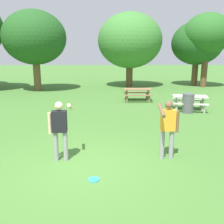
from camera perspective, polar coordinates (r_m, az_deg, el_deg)
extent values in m
plane|color=#447530|center=(6.61, -7.04, -12.55)|extent=(120.00, 120.00, 0.00)
cylinder|color=gray|center=(7.13, 13.47, -7.26)|extent=(0.13, 0.13, 0.82)
cylinder|color=gray|center=(7.07, 11.42, -7.35)|extent=(0.13, 0.13, 0.82)
cube|color=orange|center=(6.89, 12.74, -1.84)|extent=(0.38, 0.22, 0.58)
sphere|color=brown|center=(6.79, 12.92, 1.63)|extent=(0.21, 0.21, 0.21)
cylinder|color=brown|center=(6.97, 14.78, -2.19)|extent=(0.09, 0.09, 0.58)
cylinder|color=brown|center=(6.49, 11.29, 0.41)|extent=(0.09, 0.58, 0.28)
cylinder|color=gray|center=(6.98, -12.74, -7.68)|extent=(0.13, 0.13, 0.82)
cylinder|color=gray|center=(6.94, -10.61, -7.71)|extent=(0.13, 0.13, 0.82)
cube|color=black|center=(6.74, -11.95, -2.13)|extent=(0.38, 0.22, 0.58)
sphere|color=beige|center=(6.64, -12.13, 1.41)|extent=(0.21, 0.21, 0.21)
cylinder|color=beige|center=(6.80, -14.10, -2.54)|extent=(0.09, 0.09, 0.58)
cylinder|color=beige|center=(6.89, -9.59, 1.22)|extent=(0.09, 0.58, 0.28)
cylinder|color=#2D9EDB|center=(5.99, -4.17, -15.19)|extent=(0.26, 0.26, 0.03)
cube|color=beige|center=(13.36, 17.43, 3.48)|extent=(1.82, 1.11, 0.06)
cube|color=#B6B2A8|center=(12.84, 17.64, 1.73)|extent=(1.72, 0.62, 0.05)
cube|color=#B6B2A8|center=(13.98, 17.06, 2.66)|extent=(1.72, 0.62, 0.05)
cylinder|color=#B6B2A8|center=(13.36, 14.49, 1.98)|extent=(0.11, 0.11, 0.71)
cylinder|color=#B6B2A8|center=(12.82, 14.63, 0.84)|extent=(0.09, 0.09, 0.41)
cylinder|color=#B6B2A8|center=(13.95, 14.30, 1.84)|extent=(0.09, 0.09, 0.41)
cylinder|color=#B6B2A8|center=(13.52, 20.10, 1.73)|extent=(0.11, 0.11, 0.71)
cylinder|color=#B6B2A8|center=(12.99, 20.46, 0.59)|extent=(0.09, 0.09, 0.41)
cylinder|color=#B6B2A8|center=(14.11, 19.67, 1.60)|extent=(0.09, 0.09, 0.41)
cube|color=olive|center=(15.44, 5.87, 5.25)|extent=(1.72, 0.81, 0.06)
cube|color=olive|center=(14.91, 6.08, 3.80)|extent=(1.71, 0.31, 0.05)
cube|color=olive|center=(16.05, 5.62, 4.48)|extent=(1.71, 0.31, 0.05)
cylinder|color=olive|center=(15.44, 3.38, 3.85)|extent=(0.11, 0.11, 0.71)
cylinder|color=olive|center=(14.89, 3.52, 2.93)|extent=(0.09, 0.09, 0.41)
cylinder|color=olive|center=(16.03, 3.24, 3.67)|extent=(0.09, 0.09, 0.41)
cylinder|color=olive|center=(15.58, 8.26, 3.83)|extent=(0.11, 0.11, 0.71)
cylinder|color=olive|center=(15.04, 8.58, 2.91)|extent=(0.09, 0.09, 0.41)
cylinder|color=olive|center=(16.17, 7.94, 3.65)|extent=(0.09, 0.09, 0.41)
cylinder|color=#515156|center=(12.86, 17.03, 1.83)|extent=(0.56, 0.56, 0.90)
cylinder|color=slate|center=(12.78, 17.18, 3.94)|extent=(0.59, 0.59, 0.06)
cylinder|color=brown|center=(20.62, -16.83, 8.53)|extent=(0.55, 0.55, 2.75)
ellipsoid|color=#21511E|center=(20.60, -17.35, 16.00)|extent=(4.80, 4.80, 4.08)
cylinder|color=brown|center=(22.28, 4.00, 8.98)|extent=(0.58, 0.58, 2.45)
ellipsoid|color=#3D7A33|center=(22.25, 4.12, 16.04)|extent=(5.51, 5.51, 4.68)
cylinder|color=brown|center=(24.15, 18.47, 8.79)|extent=(0.54, 0.54, 2.55)
ellipsoid|color=#21511E|center=(24.12, 18.92, 14.73)|extent=(4.48, 4.48, 3.81)
cylinder|color=brown|center=(23.39, 20.44, 9.52)|extent=(0.52, 0.52, 3.37)
ellipsoid|color=#286023|center=(23.42, 21.01, 16.37)|extent=(4.07, 4.07, 3.46)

